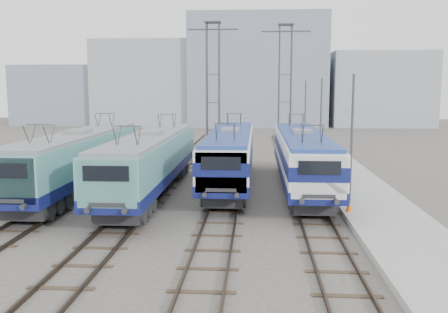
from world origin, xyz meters
TOP-DOWN VIEW (x-y plane):
  - ground at (0.00, 0.00)m, footprint 160.00×160.00m
  - platform at (10.20, 8.00)m, footprint 4.00×70.00m
  - locomotive_far_left at (-6.75, 6.19)m, footprint 2.82×17.81m
  - locomotive_center_left at (-2.25, 5.77)m, footprint 2.81×17.75m
  - locomotive_center_right at (2.25, 9.08)m, footprint 2.75×17.36m
  - locomotive_far_right at (6.75, 7.99)m, footprint 2.76×17.44m
  - catenary_tower_west at (0.00, 22.00)m, footprint 4.50×1.20m
  - catenary_tower_east at (6.50, 24.00)m, footprint 4.50×1.20m
  - mast_front at (8.60, 2.00)m, footprint 0.12×0.12m
  - mast_mid at (8.60, 14.00)m, footprint 0.12×0.12m
  - mast_rear at (8.60, 26.00)m, footprint 0.12×0.12m
  - safety_cone at (8.50, 1.51)m, footprint 0.32×0.32m
  - building_west at (-14.00, 62.00)m, footprint 18.00×12.00m
  - building_center at (4.00, 62.00)m, footprint 22.00×14.00m
  - building_east at (24.00, 62.00)m, footprint 16.00×12.00m
  - building_far_west at (-30.00, 62.00)m, footprint 14.00×10.00m

SIDE VIEW (x-z plane):
  - ground at x=0.00m, z-range 0.00..0.00m
  - platform at x=10.20m, z-range 0.00..0.30m
  - safety_cone at x=8.50m, z-range 0.30..0.89m
  - locomotive_center_left at x=-2.25m, z-range 0.54..3.88m
  - locomotive_far_left at x=-6.75m, z-range 0.55..3.90m
  - locomotive_center_right at x=2.25m, z-range 0.59..3.85m
  - locomotive_far_right at x=6.75m, z-range 0.59..3.87m
  - mast_front at x=8.60m, z-range 0.00..7.00m
  - mast_mid at x=8.60m, z-range 0.00..7.00m
  - mast_rear at x=8.60m, z-range 0.00..7.00m
  - building_far_west at x=-30.00m, z-range 0.00..10.00m
  - building_east at x=24.00m, z-range 0.00..12.00m
  - catenary_tower_west at x=0.00m, z-range 0.64..12.64m
  - catenary_tower_east at x=6.50m, z-range 0.64..12.64m
  - building_west at x=-14.00m, z-range 0.00..14.00m
  - building_center at x=4.00m, z-range 0.00..18.00m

